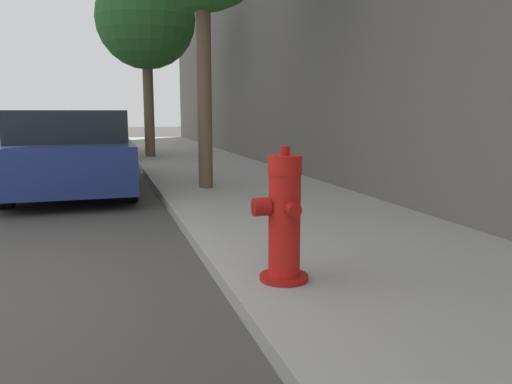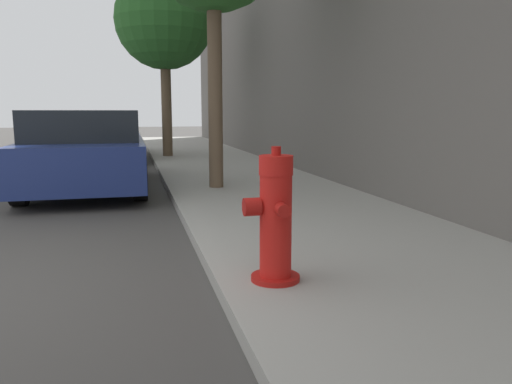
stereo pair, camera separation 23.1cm
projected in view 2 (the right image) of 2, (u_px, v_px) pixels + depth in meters
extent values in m
cube|color=#99968E|center=(377.00, 262.00, 4.10)|extent=(2.77, 40.00, 0.11)
cylinder|color=#A91511|center=(275.00, 278.00, 3.51)|extent=(0.34, 0.34, 0.04)
cylinder|color=red|center=(276.00, 226.00, 3.45)|extent=(0.22, 0.22, 0.71)
cylinder|color=red|center=(276.00, 165.00, 3.38)|extent=(0.23, 0.23, 0.13)
cylinder|color=#A91511|center=(276.00, 151.00, 3.36)|extent=(0.07, 0.07, 0.06)
cylinder|color=#A91511|center=(283.00, 210.00, 3.27)|extent=(0.09, 0.09, 0.09)
cylinder|color=#A91511|center=(270.00, 202.00, 3.58)|extent=(0.09, 0.09, 0.09)
cylinder|color=#A91511|center=(252.00, 207.00, 3.38)|extent=(0.11, 0.12, 0.12)
cube|color=navy|center=(88.00, 158.00, 8.24)|extent=(1.78, 4.21, 0.64)
cube|color=black|center=(85.00, 125.00, 7.99)|extent=(1.64, 2.32, 0.46)
cylinder|color=black|center=(48.00, 162.00, 9.32)|extent=(0.20, 0.71, 0.71)
cylinder|color=black|center=(137.00, 160.00, 9.71)|extent=(0.20, 0.71, 0.71)
cylinder|color=black|center=(19.00, 180.00, 6.82)|extent=(0.20, 0.71, 0.71)
cylinder|color=black|center=(140.00, 176.00, 7.21)|extent=(0.20, 0.71, 0.71)
cube|color=#B7B7BC|center=(105.00, 142.00, 13.42)|extent=(1.78, 4.11, 0.58)
cube|color=black|center=(104.00, 123.00, 13.18)|extent=(1.64, 2.26, 0.46)
cylinder|color=black|center=(78.00, 145.00, 14.46)|extent=(0.20, 0.63, 0.63)
cylinder|color=black|center=(136.00, 144.00, 14.85)|extent=(0.20, 0.63, 0.63)
cylinder|color=black|center=(68.00, 152.00, 12.03)|extent=(0.20, 0.63, 0.63)
cylinder|color=black|center=(137.00, 151.00, 12.42)|extent=(0.20, 0.63, 0.63)
cylinder|color=brown|center=(215.00, 89.00, 7.60)|extent=(0.22, 0.22, 3.03)
cylinder|color=brown|center=(167.00, 105.00, 13.15)|extent=(0.26, 0.26, 2.69)
sphere|color=#265B23|center=(164.00, 20.00, 12.81)|extent=(2.52, 2.52, 2.52)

